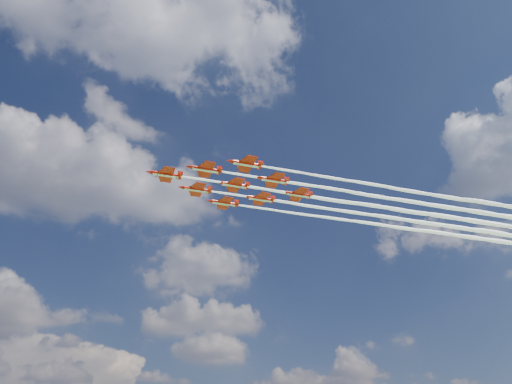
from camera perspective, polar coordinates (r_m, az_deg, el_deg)
jet_lead at (r=161.85m, az=10.30°, el=-1.10°), size 122.38×11.34×2.67m
jet_row2_port at (r=161.82m, az=14.53°, el=-0.61°), size 122.38×11.34×2.67m
jet_row2_starb at (r=171.40m, az=12.41°, el=-2.48°), size 122.38×11.34×2.67m
jet_row3_port at (r=162.68m, az=18.75°, el=-0.12°), size 122.38×11.34×2.67m
jet_row3_centre at (r=171.75m, az=16.41°, el=-2.01°), size 122.38×11.34×2.67m
jet_row3_starb at (r=181.24m, az=14.31°, el=-3.70°), size 122.38×11.34×2.67m
jet_row4_port at (r=172.94m, az=20.37°, el=-1.54°), size 122.38×11.34×2.67m
jet_row4_starb at (r=181.94m, az=18.08°, el=-3.25°), size 122.38×11.34×2.67m
jet_tail at (r=183.42m, az=21.80°, el=-2.79°), size 122.38×11.34×2.67m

